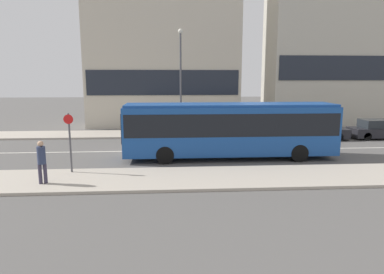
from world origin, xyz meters
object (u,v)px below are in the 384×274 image
Objects in this scene: street_lamp at (181,73)px; parked_car_1 at (377,130)px; city_bus at (230,127)px; pedestrian_near_stop at (42,159)px; parked_car_0 at (316,131)px; bus_stop_sign at (70,138)px.

parked_car_1 is at bearing -6.18° from street_lamp.
parked_car_1 is (12.29, 5.59, -1.13)m from city_bus.
pedestrian_near_stop reaches higher than parked_car_1.
city_bus is 13.55m from parked_car_1.
parked_car_0 is at bearing 38.91° from city_bus.
city_bus is at bearing -155.54° from parked_car_1.
city_bus reaches higher than pedestrian_near_stop.
bus_stop_sign is (0.71, 1.74, 0.58)m from pedestrian_near_stop.
parked_car_0 is 4.84m from parked_car_1.
city_bus is 8.56m from bus_stop_sign.
bus_stop_sign is 0.35× the size of street_lamp.
city_bus is 8.23m from street_lamp.
street_lamp is (-9.96, 1.70, 4.29)m from parked_car_0.
parked_car_0 is 1.09× the size of parked_car_1.
street_lamp reaches higher than bus_stop_sign.
parked_car_1 reaches higher than parked_car_0.
parked_car_0 is (7.45, 5.49, -1.19)m from city_bus.
parked_car_0 is 0.57× the size of street_lamp.
parked_car_0 is at bearing -178.85° from parked_car_1.
city_bus is 2.88× the size of parked_car_1.
bus_stop_sign is at bearing -151.77° from parked_car_0.
street_lamp reaches higher than city_bus.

